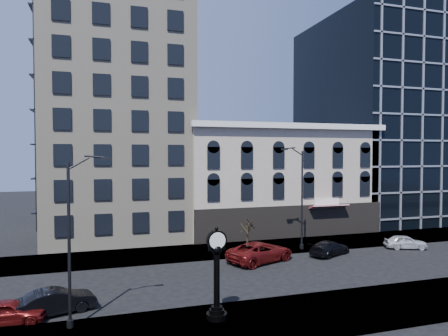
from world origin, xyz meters
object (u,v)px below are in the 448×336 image
object	(u,v)px
street_lamp_near	(82,195)
car_near_a	(8,312)
car_near_b	(56,301)
street_clock	(217,277)

from	to	relation	value
street_lamp_near	car_near_a	distance (m)	7.68
car_near_a	street_lamp_near	bearing A→B (deg)	-110.80
car_near_a	car_near_b	world-z (taller)	car_near_b
street_lamp_near	car_near_a	xyz separation A→B (m)	(-3.92, 1.72, -6.37)
street_lamp_near	car_near_b	xyz separation A→B (m)	(-1.59, 2.46, -6.32)
street_lamp_near	car_near_a	size ratio (longest dim) A/B	2.36
street_clock	street_lamp_near	size ratio (longest dim) A/B	0.55
car_near_a	car_near_b	size ratio (longest dim) A/B	0.89
street_clock	car_near_b	size ratio (longest dim) A/B	1.17
street_clock	car_near_a	bearing A→B (deg)	160.06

